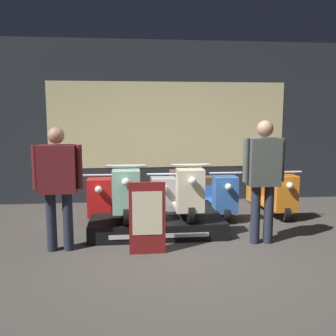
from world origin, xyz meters
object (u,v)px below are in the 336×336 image
object	(u,v)px
scooter_backrow_0	(103,198)
scooter_backrow_1	(160,196)
person_right_browsing	(264,172)
scooter_backrow_3	(271,194)
price_sign_board	(147,218)
scooter_backrow_2	(216,195)
person_left_browsing	(58,178)
scooter_display_left	(127,192)
scooter_display_right	(184,191)

from	to	relation	value
scooter_backrow_0	scooter_backrow_1	distance (m)	1.01
person_right_browsing	scooter_backrow_3	bearing A→B (deg)	64.88
price_sign_board	scooter_backrow_3	bearing A→B (deg)	38.25
price_sign_board	scooter_backrow_2	bearing A→B (deg)	54.19
scooter_backrow_2	person_left_browsing	size ratio (longest dim) A/B	1.04
scooter_display_left	scooter_backrow_0	size ratio (longest dim) A/B	1.00
scooter_display_right	scooter_backrow_0	size ratio (longest dim) A/B	1.00
scooter_display_right	person_left_browsing	size ratio (longest dim) A/B	1.04
scooter_display_left	scooter_display_right	bearing A→B (deg)	0.00
person_right_browsing	scooter_backrow_1	bearing A→B (deg)	128.39
scooter_backrow_0	person_left_browsing	bearing A→B (deg)	-105.47
scooter_backrow_0	scooter_backrow_2	world-z (taller)	same
scooter_display_right	scooter_backrow_1	xyz separation A→B (m)	(-0.30, 0.76, -0.25)
scooter_backrow_3	price_sign_board	bearing A→B (deg)	-141.75
person_left_browsing	person_right_browsing	size ratio (longest dim) A/B	0.95
scooter_display_right	price_sign_board	xyz separation A→B (m)	(-0.62, -1.08, -0.10)
scooter_display_left	scooter_display_right	distance (m)	0.89
person_left_browsing	scooter_display_left	bearing A→B (deg)	44.10
price_sign_board	scooter_display_right	bearing A→B (deg)	60.00
scooter_backrow_1	person_right_browsing	xyz separation A→B (m)	(1.27, -1.60, 0.66)
scooter_display_left	scooter_backrow_1	bearing A→B (deg)	52.40
scooter_backrow_3	person_right_browsing	bearing A→B (deg)	-115.12
scooter_display_right	person_right_browsing	xyz separation A→B (m)	(0.96, -0.84, 0.42)
scooter_display_right	scooter_backrow_3	size ratio (longest dim) A/B	1.00
person_right_browsing	price_sign_board	size ratio (longest dim) A/B	1.81
person_left_browsing	scooter_backrow_3	bearing A→B (deg)	24.76
scooter_display_left	scooter_backrow_0	xyz separation A→B (m)	(-0.42, 0.76, -0.25)
scooter_backrow_0	person_left_browsing	xyz separation A→B (m)	(-0.44, -1.60, 0.63)
scooter_backrow_3	person_left_browsing	size ratio (longest dim) A/B	1.04
scooter_display_right	scooter_backrow_2	xyz separation A→B (m)	(0.70, 0.76, -0.25)
scooter_backrow_2	person_right_browsing	xyz separation A→B (m)	(0.26, -1.60, 0.66)
scooter_backrow_0	scooter_backrow_1	bearing A→B (deg)	0.00
scooter_display_right	scooter_backrow_0	world-z (taller)	scooter_display_right
scooter_backrow_1	scooter_backrow_3	bearing A→B (deg)	0.00
scooter_backrow_1	price_sign_board	bearing A→B (deg)	-99.91
scooter_backrow_1	scooter_backrow_3	size ratio (longest dim) A/B	1.00
scooter_backrow_3	scooter_backrow_0	bearing A→B (deg)	180.00
price_sign_board	scooter_backrow_0	bearing A→B (deg)	110.41
scooter_backrow_0	scooter_backrow_3	distance (m)	3.02
scooter_display_right	scooter_backrow_2	size ratio (longest dim) A/B	1.00
scooter_backrow_0	price_sign_board	bearing A→B (deg)	-69.59
scooter_backrow_1	person_left_browsing	world-z (taller)	person_left_browsing
scooter_backrow_1	price_sign_board	size ratio (longest dim) A/B	1.80
scooter_display_left	person_right_browsing	distance (m)	2.07
scooter_display_left	scooter_backrow_1	xyz separation A→B (m)	(0.59, 0.76, -0.25)
person_left_browsing	scooter_backrow_2	bearing A→B (deg)	33.03
scooter_backrow_2	person_right_browsing	distance (m)	1.75
scooter_display_right	scooter_backrow_1	bearing A→B (deg)	111.71
scooter_backrow_3	scooter_backrow_1	bearing A→B (deg)	180.00
scooter_backrow_1	person_left_browsing	bearing A→B (deg)	-132.22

